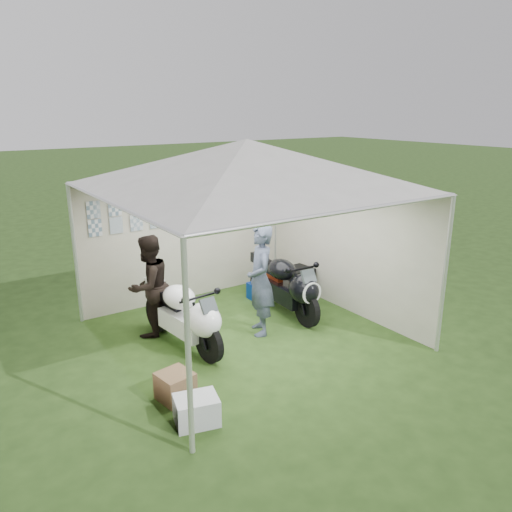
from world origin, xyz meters
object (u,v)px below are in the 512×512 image
object	(u,v)px
crate_0	(197,410)
crate_1	(175,386)
paddock_stand	(259,290)
motorcycle_white	(185,314)
person_dark_jacket	(149,286)
canopy_tent	(246,169)
person_blue_jacket	(260,280)
motorcycle_black	(287,285)
equipment_box	(297,283)

from	to	relation	value
crate_0	crate_1	bearing A→B (deg)	88.64
paddock_stand	crate_0	size ratio (longest dim) A/B	0.85
motorcycle_white	person_dark_jacket	size ratio (longest dim) A/B	1.21
canopy_tent	crate_1	size ratio (longest dim) A/B	14.61
person_dark_jacket	crate_0	size ratio (longest dim) A/B	3.32
person_blue_jacket	crate_1	bearing A→B (deg)	-40.59
canopy_tent	person_blue_jacket	size ratio (longest dim) A/B	3.25
motorcycle_black	person_dark_jacket	distance (m)	2.31
motorcycle_white	paddock_stand	world-z (taller)	motorcycle_white
paddock_stand	equipment_box	distance (m)	0.72
motorcycle_black	canopy_tent	bearing A→B (deg)	-161.66
person_dark_jacket	crate_1	world-z (taller)	person_dark_jacket
person_blue_jacket	crate_1	xyz separation A→B (m)	(-1.93, -0.97, -0.70)
canopy_tent	motorcycle_black	world-z (taller)	canopy_tent
person_dark_jacket	equipment_box	size ratio (longest dim) A/B	2.86
person_dark_jacket	crate_0	bearing A→B (deg)	54.65
canopy_tent	crate_1	world-z (taller)	canopy_tent
equipment_box	crate_0	distance (m)	4.17
motorcycle_black	paddock_stand	size ratio (longest dim) A/B	4.83
canopy_tent	crate_1	xyz separation A→B (m)	(-1.71, -1.04, -2.40)
person_dark_jacket	crate_1	distance (m)	2.04
person_blue_jacket	equipment_box	bearing A→B (deg)	144.38
motorcycle_white	motorcycle_black	world-z (taller)	motorcycle_black
person_dark_jacket	person_blue_jacket	size ratio (longest dim) A/B	0.92
canopy_tent	motorcycle_black	xyz separation A→B (m)	(0.99, 0.27, -2.03)
equipment_box	crate_0	xyz separation A→B (m)	(-3.38, -2.44, -0.12)
motorcycle_white	crate_0	bearing A→B (deg)	-119.77
equipment_box	canopy_tent	bearing A→B (deg)	-153.54
person_blue_jacket	crate_0	distance (m)	2.58
canopy_tent	crate_0	distance (m)	3.38
motorcycle_white	paddock_stand	size ratio (longest dim) A/B	4.74
person_dark_jacket	equipment_box	world-z (taller)	person_dark_jacket
person_blue_jacket	crate_1	size ratio (longest dim) A/B	4.50
person_blue_jacket	equipment_box	size ratio (longest dim) A/B	3.12
person_dark_jacket	crate_1	size ratio (longest dim) A/B	4.12
paddock_stand	crate_0	distance (m)	3.93
canopy_tent	motorcycle_black	distance (m)	2.28
canopy_tent	person_blue_jacket	world-z (taller)	canopy_tent
paddock_stand	person_blue_jacket	xyz separation A→B (m)	(-0.83, -1.23, 0.72)
person_dark_jacket	motorcycle_white	bearing A→B (deg)	84.51
motorcycle_black	person_dark_jacket	world-z (taller)	person_dark_jacket
canopy_tent	crate_0	xyz separation A→B (m)	(-1.73, -1.61, -2.41)
motorcycle_white	equipment_box	xyz separation A→B (m)	(2.64, 0.71, -0.25)
paddock_stand	canopy_tent	bearing A→B (deg)	-131.68
motorcycle_black	equipment_box	distance (m)	0.90
canopy_tent	crate_0	world-z (taller)	canopy_tent
person_blue_jacket	crate_0	world-z (taller)	person_blue_jacket
motorcycle_black	crate_1	distance (m)	3.03
motorcycle_white	crate_0	distance (m)	1.92
person_dark_jacket	crate_0	world-z (taller)	person_dark_jacket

